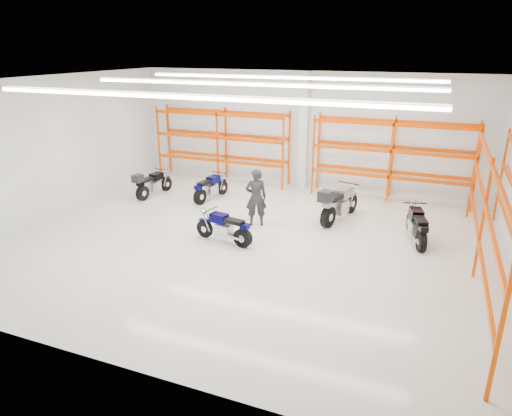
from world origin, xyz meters
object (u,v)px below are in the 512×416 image
at_px(motorcycle_main, 226,229).
at_px(structural_column, 304,131).
at_px(motorcycle_back_a, 151,184).
at_px(motorcycle_back_d, 417,227).
at_px(standing_man, 256,197).
at_px(motorcycle_back_c, 337,204).
at_px(motorcycle_back_b, 210,188).

distance_m(motorcycle_main, structural_column, 6.49).
xyz_separation_m(motorcycle_back_a, motorcycle_back_d, (9.51, -0.74, -0.01)).
xyz_separation_m(motorcycle_main, motorcycle_back_d, (5.08, 2.10, 0.04)).
height_order(motorcycle_main, standing_man, standing_man).
relative_size(motorcycle_back_c, standing_man, 1.29).
relative_size(motorcycle_main, motorcycle_back_d, 0.94).
bearing_deg(motorcycle_back_a, structural_column, 34.63).
distance_m(standing_man, structural_column, 4.79).
bearing_deg(structural_column, motorcycle_back_a, -145.37).
xyz_separation_m(motorcycle_main, standing_man, (0.29, 1.62, 0.48)).
bearing_deg(structural_column, motorcycle_main, -94.28).
height_order(motorcycle_back_b, structural_column, structural_column).
relative_size(motorcycle_back_a, structural_column, 0.44).
height_order(motorcycle_back_d, standing_man, standing_man).
distance_m(motorcycle_main, motorcycle_back_d, 5.50).
distance_m(motorcycle_back_d, structural_column, 6.44).
relative_size(motorcycle_back_b, structural_column, 0.43).
bearing_deg(motorcycle_back_d, motorcycle_main, -157.59).
height_order(motorcycle_main, structural_column, structural_column).
distance_m(motorcycle_main, motorcycle_back_a, 5.26).
bearing_deg(motorcycle_back_c, motorcycle_back_a, -179.80).
distance_m(motorcycle_back_a, motorcycle_back_d, 9.54).
bearing_deg(motorcycle_back_b, motorcycle_back_c, -5.38).
bearing_deg(motorcycle_back_d, motorcycle_back_c, 162.76).
distance_m(motorcycle_main, motorcycle_back_c, 3.87).
bearing_deg(motorcycle_back_c, standing_man, -151.65).
bearing_deg(structural_column, motorcycle_back_c, -57.48).
bearing_deg(standing_man, structural_column, -117.81).
xyz_separation_m(motorcycle_back_a, standing_man, (4.71, -1.22, 0.43)).
height_order(motorcycle_main, motorcycle_back_b, motorcycle_back_b).
distance_m(motorcycle_back_a, motorcycle_back_c, 7.03).
distance_m(motorcycle_back_a, structural_column, 6.20).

